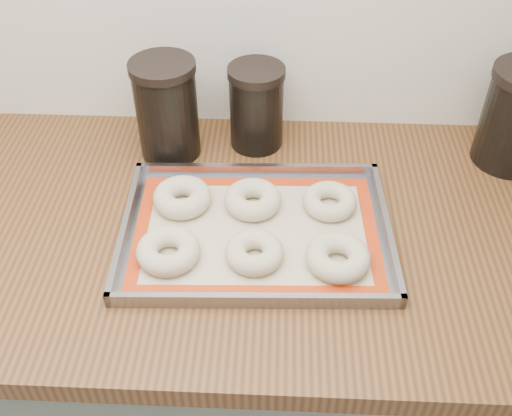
{
  "coord_description": "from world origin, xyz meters",
  "views": [
    {
      "loc": [
        -0.2,
        0.9,
        1.63
      ],
      "look_at": [
        -0.24,
        1.65,
        0.96
      ],
      "focal_mm": 42.0,
      "sensor_mm": 36.0,
      "label": 1
    }
  ],
  "objects_px": {
    "bagel_front_right": "(338,257)",
    "canister_left": "(167,109)",
    "canister_mid": "(256,107)",
    "baking_tray": "(256,231)",
    "bagel_back_left": "(182,197)",
    "bagel_front_left": "(168,251)",
    "bagel_back_mid": "(253,199)",
    "bagel_front_mid": "(255,252)",
    "bagel_back_right": "(330,201)"
  },
  "relations": [
    {
      "from": "bagel_front_right",
      "to": "bagel_back_mid",
      "type": "distance_m",
      "value": 0.2
    },
    {
      "from": "bagel_back_mid",
      "to": "canister_left",
      "type": "height_order",
      "value": "canister_left"
    },
    {
      "from": "bagel_back_mid",
      "to": "bagel_back_left",
      "type": "bearing_deg",
      "value": -179.8
    },
    {
      "from": "bagel_back_left",
      "to": "canister_mid",
      "type": "distance_m",
      "value": 0.25
    },
    {
      "from": "bagel_front_left",
      "to": "bagel_front_mid",
      "type": "height_order",
      "value": "bagel_front_left"
    },
    {
      "from": "bagel_front_right",
      "to": "baking_tray",
      "type": "bearing_deg",
      "value": 152.11
    },
    {
      "from": "canister_mid",
      "to": "baking_tray",
      "type": "bearing_deg",
      "value": -87.51
    },
    {
      "from": "canister_mid",
      "to": "bagel_back_mid",
      "type": "bearing_deg",
      "value": -89.15
    },
    {
      "from": "canister_left",
      "to": "canister_mid",
      "type": "height_order",
      "value": "canister_left"
    },
    {
      "from": "bagel_front_left",
      "to": "bagel_front_right",
      "type": "xyz_separation_m",
      "value": [
        0.28,
        -0.0,
        0.0
      ]
    },
    {
      "from": "bagel_back_mid",
      "to": "canister_mid",
      "type": "height_order",
      "value": "canister_mid"
    },
    {
      "from": "bagel_back_left",
      "to": "bagel_back_right",
      "type": "distance_m",
      "value": 0.27
    },
    {
      "from": "bagel_front_right",
      "to": "canister_left",
      "type": "bearing_deg",
      "value": 136.42
    },
    {
      "from": "canister_left",
      "to": "baking_tray",
      "type": "bearing_deg",
      "value": -51.71
    },
    {
      "from": "bagel_front_left",
      "to": "canister_mid",
      "type": "distance_m",
      "value": 0.37
    },
    {
      "from": "bagel_back_left",
      "to": "bagel_front_right",
      "type": "bearing_deg",
      "value": -26.46
    },
    {
      "from": "bagel_front_mid",
      "to": "bagel_front_right",
      "type": "bearing_deg",
      "value": -2.67
    },
    {
      "from": "bagel_front_right",
      "to": "bagel_back_mid",
      "type": "bearing_deg",
      "value": 136.83
    },
    {
      "from": "bagel_front_left",
      "to": "bagel_front_right",
      "type": "height_order",
      "value": "same"
    },
    {
      "from": "bagel_front_right",
      "to": "canister_left",
      "type": "relative_size",
      "value": 0.53
    },
    {
      "from": "bagel_front_left",
      "to": "bagel_back_mid",
      "type": "distance_m",
      "value": 0.19
    },
    {
      "from": "bagel_front_left",
      "to": "bagel_back_left",
      "type": "height_order",
      "value": "bagel_back_left"
    },
    {
      "from": "bagel_front_left",
      "to": "canister_left",
      "type": "relative_size",
      "value": 0.53
    },
    {
      "from": "baking_tray",
      "to": "bagel_back_mid",
      "type": "relative_size",
      "value": 4.63
    },
    {
      "from": "bagel_front_mid",
      "to": "canister_left",
      "type": "height_order",
      "value": "canister_left"
    },
    {
      "from": "baking_tray",
      "to": "bagel_back_left",
      "type": "relative_size",
      "value": 4.5
    },
    {
      "from": "bagel_back_right",
      "to": "canister_mid",
      "type": "bearing_deg",
      "value": 124.92
    },
    {
      "from": "baking_tray",
      "to": "canister_mid",
      "type": "distance_m",
      "value": 0.28
    },
    {
      "from": "bagel_back_right",
      "to": "canister_left",
      "type": "height_order",
      "value": "canister_left"
    },
    {
      "from": "bagel_front_right",
      "to": "canister_mid",
      "type": "height_order",
      "value": "canister_mid"
    },
    {
      "from": "bagel_front_right",
      "to": "bagel_back_mid",
      "type": "height_order",
      "value": "same"
    },
    {
      "from": "bagel_front_left",
      "to": "baking_tray",
      "type": "bearing_deg",
      "value": 26.39
    },
    {
      "from": "bagel_front_left",
      "to": "bagel_front_right",
      "type": "bearing_deg",
      "value": -0.48
    },
    {
      "from": "bagel_front_mid",
      "to": "bagel_back_mid",
      "type": "distance_m",
      "value": 0.13
    },
    {
      "from": "baking_tray",
      "to": "canister_left",
      "type": "height_order",
      "value": "canister_left"
    },
    {
      "from": "bagel_front_right",
      "to": "bagel_back_left",
      "type": "bearing_deg",
      "value": 153.54
    },
    {
      "from": "baking_tray",
      "to": "bagel_front_right",
      "type": "distance_m",
      "value": 0.15
    },
    {
      "from": "bagel_back_left",
      "to": "canister_mid",
      "type": "xyz_separation_m",
      "value": [
        0.12,
        0.21,
        0.06
      ]
    },
    {
      "from": "baking_tray",
      "to": "bagel_back_mid",
      "type": "xyz_separation_m",
      "value": [
        -0.01,
        0.06,
        0.02
      ]
    },
    {
      "from": "bagel_back_mid",
      "to": "canister_mid",
      "type": "distance_m",
      "value": 0.22
    },
    {
      "from": "baking_tray",
      "to": "canister_mid",
      "type": "height_order",
      "value": "canister_mid"
    },
    {
      "from": "bagel_back_mid",
      "to": "bagel_front_mid",
      "type": "bearing_deg",
      "value": -85.92
    },
    {
      "from": "canister_left",
      "to": "bagel_back_mid",
      "type": "bearing_deg",
      "value": -43.92
    },
    {
      "from": "bagel_back_mid",
      "to": "canister_mid",
      "type": "bearing_deg",
      "value": 90.85
    },
    {
      "from": "baking_tray",
      "to": "bagel_back_right",
      "type": "relative_size",
      "value": 4.86
    },
    {
      "from": "canister_left",
      "to": "canister_mid",
      "type": "relative_size",
      "value": 1.16
    },
    {
      "from": "bagel_front_right",
      "to": "bagel_back_right",
      "type": "relative_size",
      "value": 1.08
    },
    {
      "from": "baking_tray",
      "to": "canister_mid",
      "type": "relative_size",
      "value": 2.75
    },
    {
      "from": "bagel_front_left",
      "to": "bagel_front_mid",
      "type": "relative_size",
      "value": 1.09
    },
    {
      "from": "bagel_back_mid",
      "to": "canister_left",
      "type": "distance_m",
      "value": 0.25
    }
  ]
}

